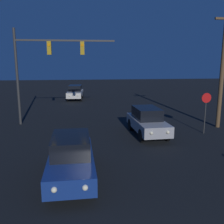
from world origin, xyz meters
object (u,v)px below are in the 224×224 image
object	(u,v)px
car_mid	(147,121)
utility_pole	(223,67)
car_near	(71,158)
car_far	(75,92)
traffic_signal_mast	(43,60)
stop_sign	(206,106)

from	to	relation	value
car_mid	utility_pole	bearing A→B (deg)	-169.85
car_near	car_far	world-z (taller)	same
car_mid	car_far	xyz separation A→B (m)	(-4.73, 15.31, 0.00)
utility_pole	car_near	bearing A→B (deg)	-145.61
car_near	traffic_signal_mast	xyz separation A→B (m)	(-2.19, 9.10, 3.65)
car_mid	stop_sign	bearing A→B (deg)	174.90
traffic_signal_mast	stop_sign	bearing A→B (deg)	-20.53
car_far	stop_sign	size ratio (longest dim) A/B	1.71
stop_sign	car_far	bearing A→B (deg)	118.39
traffic_signal_mast	utility_pole	bearing A→B (deg)	-11.69
car_mid	utility_pole	xyz separation A→B (m)	(5.31, 1.21, 3.23)
car_near	traffic_signal_mast	bearing A→B (deg)	-77.63
car_mid	car_far	world-z (taller)	same
car_near	stop_sign	bearing A→B (deg)	-147.79
utility_pole	car_mid	bearing A→B (deg)	-167.16
car_mid	car_far	size ratio (longest dim) A/B	0.99
car_near	car_mid	xyz separation A→B (m)	(4.39, 5.43, 0.00)
traffic_signal_mast	stop_sign	xyz separation A→B (m)	(10.21, -3.82, -2.78)
car_far	traffic_signal_mast	bearing A→B (deg)	85.01
car_near	stop_sign	distance (m)	9.65
stop_sign	utility_pole	world-z (taller)	utility_pole
car_near	utility_pole	bearing A→B (deg)	-146.74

